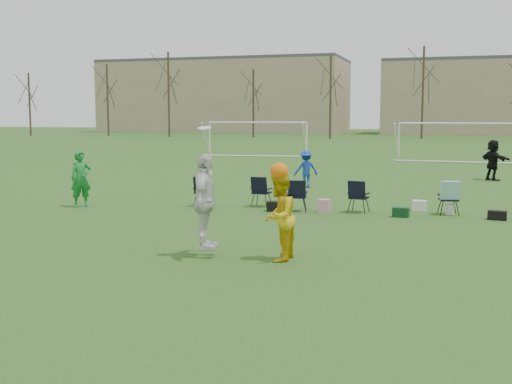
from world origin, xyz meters
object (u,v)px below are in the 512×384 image
(goal_mid, at_px, (457,131))
(goal_left, at_px, (257,129))
(fielder_black, at_px, (493,160))
(fielder_blue, at_px, (306,169))
(center_contest, at_px, (241,208))
(fielder_green_near, at_px, (81,179))

(goal_mid, bearing_deg, goal_left, 175.87)
(fielder_black, xyz_separation_m, goal_left, (-15.54, 14.70, 1.01))
(fielder_blue, relative_size, fielder_black, 0.83)
(center_contest, distance_m, goal_left, 34.55)
(fielder_blue, xyz_separation_m, goal_left, (-8.18, 20.10, 1.17))
(fielder_black, bearing_deg, fielder_green_near, 97.88)
(center_contest, xyz_separation_m, goal_left, (-9.76, 33.14, 0.89))
(center_contest, bearing_deg, fielder_blue, 96.91)
(fielder_blue, height_order, goal_left, goal_left)
(center_contest, bearing_deg, goal_left, 106.41)
(fielder_black, bearing_deg, center_contest, 125.69)
(goal_mid, bearing_deg, fielder_blue, -103.82)
(fielder_black, xyz_separation_m, goal_mid, (-1.54, 12.70, 1.01))
(center_contest, height_order, goal_left, center_contest)
(fielder_green_near, bearing_deg, center_contest, -84.19)
(fielder_black, relative_size, center_contest, 0.68)
(fielder_black, bearing_deg, fielder_blue, 89.37)
(goal_left, distance_m, goal_mid, 14.14)
(center_contest, bearing_deg, fielder_black, 72.59)
(fielder_blue, xyz_separation_m, center_contest, (1.58, -13.04, 0.28))
(goal_left, xyz_separation_m, goal_mid, (14.00, -2.00, 0.00))
(goal_left, bearing_deg, fielder_black, -48.40)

